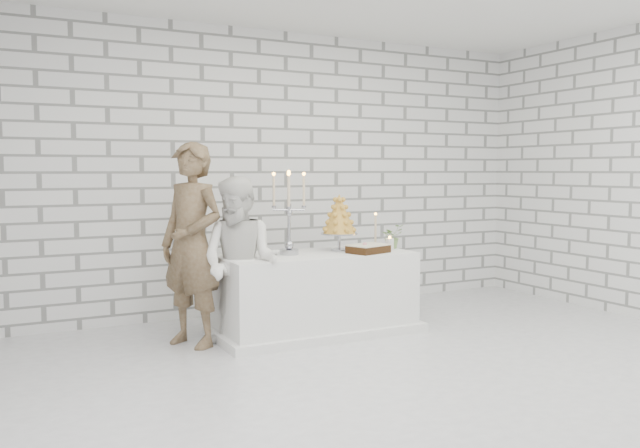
# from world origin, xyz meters

# --- Properties ---
(ground) EXTENTS (6.00, 5.00, 0.01)m
(ground) POSITION_xyz_m (0.00, 0.00, 0.00)
(ground) COLOR silver
(ground) RESTS_ON ground
(wall_back) EXTENTS (6.00, 0.01, 3.00)m
(wall_back) POSITION_xyz_m (0.00, 2.50, 1.50)
(wall_back) COLOR white
(wall_back) RESTS_ON ground
(cake_table) EXTENTS (1.80, 0.80, 0.75)m
(cake_table) POSITION_xyz_m (-0.21, 1.38, 0.38)
(cake_table) COLOR white
(cake_table) RESTS_ON ground
(groom) EXTENTS (0.69, 0.77, 1.77)m
(groom) POSITION_xyz_m (-1.35, 1.47, 0.88)
(groom) COLOR brown
(groom) RESTS_ON ground
(bride) EXTENTS (0.90, 0.90, 1.47)m
(bride) POSITION_xyz_m (-1.02, 1.19, 0.73)
(bride) COLOR white
(bride) RESTS_ON ground
(candelabra) EXTENTS (0.40, 0.40, 0.77)m
(candelabra) POSITION_xyz_m (-0.46, 1.41, 1.14)
(candelabra) COLOR #A3A3AD
(candelabra) RESTS_ON cake_table
(croquembouche) EXTENTS (0.40, 0.40, 0.55)m
(croquembouche) POSITION_xyz_m (0.08, 1.45, 1.02)
(croquembouche) COLOR #B5812D
(croquembouche) RESTS_ON cake_table
(chocolate_cake) EXTENTS (0.42, 0.35, 0.08)m
(chocolate_cake) POSITION_xyz_m (0.24, 1.18, 0.79)
(chocolate_cake) COLOR black
(chocolate_cake) RESTS_ON cake_table
(pillar_candle) EXTENTS (0.10, 0.10, 0.12)m
(pillar_candle) POSITION_xyz_m (0.51, 1.23, 0.81)
(pillar_candle) COLOR white
(pillar_candle) RESTS_ON cake_table
(extra_taper) EXTENTS (0.07, 0.07, 0.32)m
(extra_taper) POSITION_xyz_m (0.58, 1.60, 0.91)
(extra_taper) COLOR beige
(extra_taper) RESTS_ON cake_table
(flowers) EXTENTS (0.23, 0.21, 0.24)m
(flowers) POSITION_xyz_m (0.64, 1.39, 0.87)
(flowers) COLOR #537F3C
(flowers) RESTS_ON cake_table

